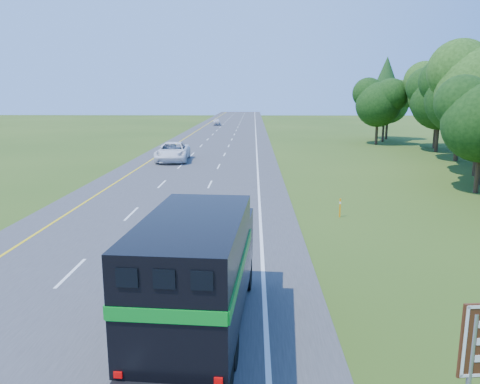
{
  "coord_description": "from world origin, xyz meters",
  "views": [
    {
      "loc": [
        5.1,
        -5.62,
        6.7
      ],
      "look_at": [
        4.42,
        18.11,
        1.74
      ],
      "focal_mm": 35.0,
      "sensor_mm": 36.0,
      "label": 1
    }
  ],
  "objects": [
    {
      "name": "road",
      "position": [
        0.0,
        50.0,
        0.02
      ],
      "size": [
        15.0,
        260.0,
        0.04
      ],
      "primitive_type": "cube",
      "color": "#38383A",
      "rests_on": "ground"
    },
    {
      "name": "lane_markings",
      "position": [
        0.0,
        50.0,
        0.04
      ],
      "size": [
        11.15,
        260.0,
        0.01
      ],
      "color": "yellow",
      "rests_on": "road"
    },
    {
      "name": "horse_truck",
      "position": [
        3.61,
        6.5,
        1.95
      ],
      "size": [
        3.02,
        8.2,
        3.57
      ],
      "rotation": [
        0.0,
        0.0,
        -0.07
      ],
      "color": "black",
      "rests_on": "road"
    },
    {
      "name": "white_suv",
      "position": [
        -3.1,
        41.54,
        0.98
      ],
      "size": [
        3.49,
        6.94,
        1.88
      ],
      "primitive_type": "imported",
      "rotation": [
        0.0,
        0.0,
        0.05
      ],
      "color": "white",
      "rests_on": "road"
    },
    {
      "name": "far_car",
      "position": [
        -3.09,
        98.49,
        0.75
      ],
      "size": [
        2.01,
        4.27,
        1.41
      ],
      "primitive_type": "imported",
      "rotation": [
        0.0,
        0.0,
        0.08
      ],
      "color": "silver",
      "rests_on": "road"
    },
    {
      "name": "delineator",
      "position": [
        9.93,
        19.73,
        0.57
      ],
      "size": [
        0.09,
        0.05,
        1.07
      ],
      "color": "orange",
      "rests_on": "ground"
    }
  ]
}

